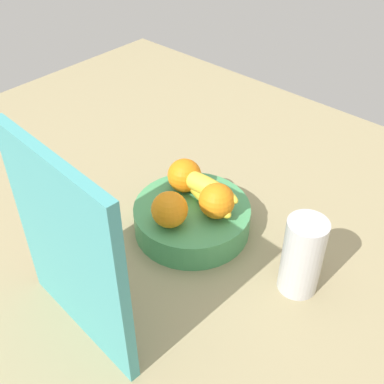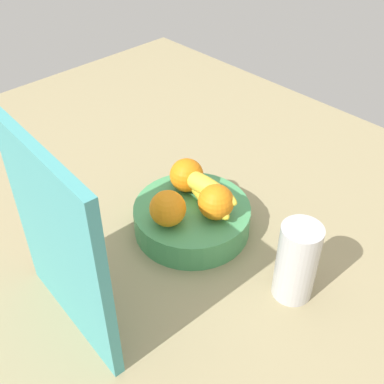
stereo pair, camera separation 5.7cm
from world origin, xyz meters
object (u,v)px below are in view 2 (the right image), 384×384
object	(u,v)px
orange_front_left	(168,208)
banana_bunch	(206,190)
fruit_bowl	(192,218)
cutting_board	(59,246)
thermos_tumbler	(297,262)
orange_center	(187,175)
orange_front_right	(216,202)

from	to	relation	value
orange_front_left	banana_bunch	distance (cm)	9.81
fruit_bowl	banana_bunch	xyz separation A→B (cm)	(-0.71, -3.17, 6.12)
cutting_board	thermos_tumbler	size ratio (longest dim) A/B	2.26
fruit_bowl	cutting_board	xyz separation A→B (cm)	(-2.69, 30.80, 14.98)
orange_front_left	thermos_tumbler	size ratio (longest dim) A/B	0.45
banana_bunch	cutting_board	xyz separation A→B (cm)	(-1.99, 33.97, 8.86)
orange_center	fruit_bowl	bearing A→B (deg)	146.66
fruit_bowl	cutting_board	bearing A→B (deg)	95.00
orange_front_left	banana_bunch	size ratio (longest dim) A/B	0.41
banana_bunch	thermos_tumbler	world-z (taller)	thermos_tumbler
fruit_bowl	orange_center	distance (cm)	9.15
orange_front_left	orange_center	xyz separation A→B (cm)	(5.36, -10.07, 0.00)
orange_center	banana_bunch	xyz separation A→B (cm)	(-5.97, 0.29, -0.52)
orange_front_left	banana_bunch	xyz separation A→B (cm)	(-0.61, -9.78, -0.52)
banana_bunch	cutting_board	world-z (taller)	cutting_board
orange_front_right	thermos_tumbler	bearing A→B (deg)	179.74
orange_center	banana_bunch	size ratio (longest dim) A/B	0.41
orange_front_left	orange_front_right	world-z (taller)	same
fruit_bowl	orange_front_right	distance (cm)	8.59
banana_bunch	orange_front_left	bearing A→B (deg)	86.45
orange_center	thermos_tumbler	distance (cm)	30.57
fruit_bowl	banana_bunch	size ratio (longest dim) A/B	1.37
orange_front_left	orange_center	bearing A→B (deg)	-61.97
orange_center	orange_front_right	bearing A→B (deg)	169.74
cutting_board	fruit_bowl	bearing A→B (deg)	-81.00
cutting_board	banana_bunch	bearing A→B (deg)	-82.65
orange_front_left	fruit_bowl	bearing A→B (deg)	-89.14
banana_bunch	orange_front_right	bearing A→B (deg)	160.40
banana_bunch	thermos_tumbler	bearing A→B (deg)	176.03
thermos_tumbler	orange_front_right	bearing A→B (deg)	-0.26
orange_front_left	cutting_board	xyz separation A→B (cm)	(-2.60, 24.19, 8.34)
thermos_tumbler	orange_front_left	bearing A→B (deg)	17.85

